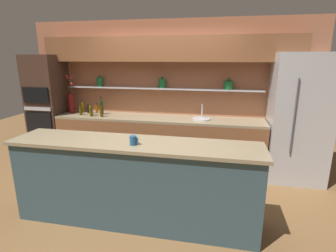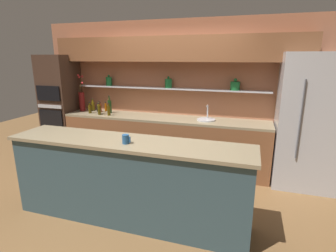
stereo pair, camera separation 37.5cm
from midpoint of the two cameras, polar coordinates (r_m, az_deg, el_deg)
ground_plane at (r=3.85m, az=-7.56°, el=-15.91°), size 12.00×12.00×0.00m
back_wall_unit at (r=4.80m, az=-2.18°, el=9.90°), size 5.20×0.44×2.60m
back_counter_unit at (r=4.78m, az=-4.40°, el=-3.53°), size 3.68×0.62×0.92m
island_counter at (r=3.23m, az=-10.57°, el=-12.06°), size 2.92×0.61×1.02m
refrigerator at (r=4.53m, az=24.44°, el=1.43°), size 0.87×0.73×2.03m
oven_tower at (r=5.63m, az=-26.29°, el=3.45°), size 0.61×0.64×2.00m
flower_vase at (r=5.41m, az=-22.23°, el=4.91°), size 0.14×0.12×0.71m
sink_fixture at (r=4.51m, az=4.95°, el=1.71°), size 0.31×0.31×0.25m
bottle_wine_0 at (r=5.08m, az=-16.38°, el=3.86°), size 0.07×0.07×0.34m
bottle_oil_1 at (r=4.86m, az=-16.45°, el=3.01°), size 0.06×0.06×0.24m
bottle_sauce_2 at (r=5.29m, az=-18.90°, el=3.44°), size 0.05×0.05×0.17m
bottle_sauce_3 at (r=5.21m, az=-18.42°, el=3.47°), size 0.06×0.06×0.20m
bottle_oil_4 at (r=4.96m, az=-18.48°, el=3.00°), size 0.06×0.06×0.23m
bottle_sauce_5 at (r=5.28m, az=-17.26°, el=3.66°), size 0.05×0.05×0.18m
bottle_oil_6 at (r=5.15m, az=-20.48°, el=3.17°), size 0.06×0.06×0.21m
bottle_oil_7 at (r=5.39m, az=-19.97°, el=3.83°), size 0.06×0.06×0.24m
bottle_oil_8 at (r=5.05m, az=-18.52°, el=3.27°), size 0.06×0.06×0.24m
coffee_mug at (r=2.92m, az=-11.25°, el=-3.14°), size 0.10×0.08×0.10m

